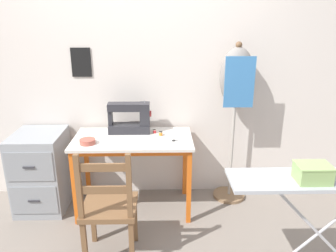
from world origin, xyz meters
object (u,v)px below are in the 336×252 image
wooden_chair (109,208)px  ironing_board (327,184)px  sewing_machine (132,119)px  dress_form (236,87)px  thread_spool_near_machine (155,131)px  fabric_bowl (88,141)px  scissors (178,141)px  storage_box (313,173)px  thread_spool_mid_table (161,134)px  filing_cabinet (42,171)px

wooden_chair → ironing_board: (1.44, -0.27, 0.33)m
sewing_machine → dress_form: bearing=1.6°
thread_spool_near_machine → ironing_board: size_ratio=0.03×
fabric_bowl → scissors: (0.78, 0.05, -0.02)m
storage_box → ironing_board: bearing=17.8°
dress_form → storage_box: dress_form is taller
thread_spool_mid_table → ironing_board: size_ratio=0.03×
thread_spool_near_machine → thread_spool_mid_table: size_ratio=0.89×
sewing_machine → filing_cabinet: bearing=-173.7°
fabric_bowl → wooden_chair: (0.25, -0.55, -0.32)m
wooden_chair → ironing_board: wooden_chair is taller
scissors → sewing_machine: bearing=149.9°
sewing_machine → ironing_board: (1.33, -1.11, -0.10)m
thread_spool_mid_table → storage_box: (0.93, -1.05, 0.12)m
thread_spool_mid_table → dress_form: (0.70, 0.13, 0.40)m
sewing_machine → dress_form: size_ratio=0.26×
thread_spool_mid_table → wooden_chair: (-0.39, -0.74, -0.31)m
scissors → ironing_board: size_ratio=0.12×
dress_form → thread_spool_near_machine: bearing=-175.3°
storage_box → thread_spool_near_machine: bearing=131.6°
sewing_machine → filing_cabinet: (-0.87, -0.10, -0.48)m
fabric_bowl → wooden_chair: wooden_chair is taller
thread_spool_mid_table → ironing_board: ironing_board is taller
thread_spool_mid_table → dress_form: 0.82m
scissors → thread_spool_mid_table: size_ratio=3.66×
thread_spool_mid_table → dress_form: bearing=10.4°
fabric_bowl → storage_box: 1.79m
fabric_bowl → thread_spool_near_machine: (0.58, 0.25, -0.00)m
scissors → filing_cabinet: bearing=173.4°
thread_spool_near_machine → filing_cabinet: thread_spool_near_machine is taller
scissors → ironing_board: ironing_board is taller
scissors → dress_form: size_ratio=0.10×
storage_box → fabric_bowl: bearing=151.1°
dress_form → storage_box: bearing=-78.9°
wooden_chair → storage_box: (1.32, -0.31, 0.43)m
thread_spool_near_machine → dress_form: size_ratio=0.02×
fabric_bowl → storage_box: size_ratio=0.64×
fabric_bowl → dress_form: size_ratio=0.09×
scissors → thread_spool_mid_table: (-0.15, 0.14, 0.02)m
wooden_chair → filing_cabinet: (-0.75, 0.74, -0.06)m
thread_spool_mid_table → ironing_board: 1.46m
sewing_machine → wooden_chair: bearing=-97.6°
thread_spool_mid_table → filing_cabinet: 1.20m
thread_spool_near_machine → storage_box: (0.99, -1.12, 0.12)m
thread_spool_near_machine → filing_cabinet: (-1.08, -0.06, -0.37)m
thread_spool_mid_table → fabric_bowl: bearing=-163.4°
fabric_bowl → thread_spool_mid_table: bearing=16.6°
thread_spool_mid_table → filing_cabinet: bearing=179.7°
filing_cabinet → wooden_chair: bearing=-44.6°
sewing_machine → scissors: (0.42, -0.24, -0.13)m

